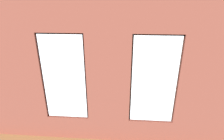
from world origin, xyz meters
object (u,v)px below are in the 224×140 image
at_px(tv_flatscreen, 32,72).
at_px(potted_plant_corner_far_left, 217,103).
at_px(candle_jar, 117,78).
at_px(potted_plant_by_left_couch, 166,70).
at_px(potted_plant_between_couches, 133,103).
at_px(couch_left, 184,85).
at_px(papasan_chair, 117,66).
at_px(table_plant_small, 98,79).
at_px(potted_plant_near_tv, 34,95).
at_px(potted_plant_corner_near_left, 177,62).
at_px(remote_gray, 108,80).
at_px(potted_plant_mid_room_small, 134,75).
at_px(coffee_table, 108,82).
at_px(media_console, 35,88).
at_px(cup_ceramic, 110,81).
at_px(couch_by_window, 85,111).
at_px(remote_silver, 104,79).
at_px(potted_plant_foreground_right, 62,60).

height_order(tv_flatscreen, potted_plant_corner_far_left, tv_flatscreen).
bearing_deg(candle_jar, potted_plant_by_left_couch, -148.34).
bearing_deg(potted_plant_between_couches, potted_plant_by_left_couch, -116.54).
xyz_separation_m(couch_left, potted_plant_between_couches, (2.00, 1.87, 0.29)).
xyz_separation_m(tv_flatscreen, potted_plant_corner_far_left, (-5.71, 1.51, -0.07)).
relative_size(tv_flatscreen, potted_plant_by_left_couch, 1.85).
bearing_deg(potted_plant_by_left_couch, papasan_chair, -4.14).
bearing_deg(table_plant_small, potted_plant_near_tv, 36.40).
relative_size(potted_plant_corner_near_left, potted_plant_near_tv, 0.89).
distance_m(remote_gray, potted_plant_corner_near_left, 3.53).
bearing_deg(table_plant_small, potted_plant_corner_near_left, -150.12).
distance_m(table_plant_small, potted_plant_mid_room_small, 1.65).
height_order(papasan_chair, potted_plant_corner_near_left, potted_plant_corner_near_left).
relative_size(couch_left, coffee_table, 1.45).
bearing_deg(potted_plant_by_left_couch, couch_left, 106.79).
distance_m(papasan_chair, potted_plant_mid_room_small, 1.16).
xyz_separation_m(couch_left, media_console, (5.55, 0.52, -0.08)).
distance_m(table_plant_small, potted_plant_by_left_couch, 3.24).
height_order(cup_ceramic, media_console, cup_ceramic).
xyz_separation_m(couch_by_window, potted_plant_by_left_couch, (-2.94, -3.25, 0.07)).
distance_m(remote_silver, remote_gray, 0.19).
bearing_deg(papasan_chair, couch_left, 150.21).
distance_m(potted_plant_corner_near_left, potted_plant_foreground_right, 5.41).
distance_m(couch_left, remote_silver, 3.02).
height_order(couch_by_window, potted_plant_mid_room_small, couch_by_window).
bearing_deg(tv_flatscreen, potted_plant_between_couches, 159.15).
distance_m(couch_left, remote_gray, 2.86).
distance_m(candle_jar, papasan_chair, 1.47).
relative_size(media_console, tv_flatscreen, 1.10).
distance_m(cup_ceramic, potted_plant_by_left_couch, 2.84).
height_order(potted_plant_mid_room_small, potted_plant_foreground_right, potted_plant_foreground_right).
height_order(cup_ceramic, remote_gray, cup_ceramic).
bearing_deg(papasan_chair, remote_gray, 80.54).
height_order(coffee_table, potted_plant_mid_room_small, potted_plant_mid_room_small).
bearing_deg(papasan_chair, remote_silver, 74.33).
bearing_deg(potted_plant_between_couches, candle_jar, -74.56).
distance_m(couch_by_window, potted_plant_foreground_right, 4.06).
height_order(couch_by_window, tv_flatscreen, tv_flatscreen).
xyz_separation_m(potted_plant_by_left_couch, potted_plant_near_tv, (4.61, 2.89, 0.17)).
bearing_deg(potted_plant_by_left_couch, cup_ceramic, 33.66).
bearing_deg(potted_plant_mid_room_small, cup_ceramic, 42.60).
xyz_separation_m(couch_by_window, tv_flatscreen, (2.22, -1.41, 0.54)).
bearing_deg(potted_plant_foreground_right, potted_plant_mid_room_small, 163.06).
xyz_separation_m(couch_by_window, coffee_table, (-0.48, -1.80, 0.06)).
relative_size(couch_left, media_console, 1.54).
relative_size(remote_silver, potted_plant_by_left_couch, 0.30).
relative_size(coffee_table, candle_jar, 10.80).
distance_m(couch_by_window, coffee_table, 1.86).
relative_size(table_plant_small, potted_plant_mid_room_small, 0.42).
bearing_deg(potted_plant_between_couches, coffee_table, -63.74).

